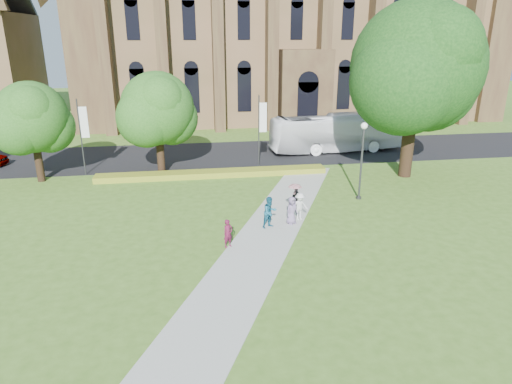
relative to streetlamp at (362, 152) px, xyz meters
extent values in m
plane|color=#41671E|center=(-7.50, -6.50, -3.30)|extent=(160.00, 160.00, 0.00)
cube|color=black|center=(-7.50, 13.50, -3.29)|extent=(160.00, 10.00, 0.02)
cube|color=#B2B2A8|center=(-7.50, -5.50, -3.28)|extent=(15.58, 28.54, 0.04)
cube|color=gold|center=(-9.50, 6.70, -3.07)|extent=(18.00, 1.40, 0.45)
cube|color=brown|center=(2.50, 33.50, 5.20)|extent=(52.00, 16.00, 17.00)
cube|color=brown|center=(-22.00, 26.50, 7.20)|extent=(3.50, 3.50, 21.00)
cube|color=brown|center=(27.00, 26.50, 7.20)|extent=(3.50, 3.50, 21.00)
cube|color=brown|center=(2.50, 24.50, 1.20)|extent=(6.00, 2.50, 9.00)
cylinder|color=#38383D|center=(0.00, 0.00, -0.90)|extent=(0.14, 0.14, 4.80)
sphere|color=white|center=(0.00, 0.00, 1.72)|extent=(0.44, 0.44, 0.44)
cylinder|color=#38383D|center=(0.00, 0.00, -3.22)|extent=(0.36, 0.36, 0.15)
cylinder|color=#332114|center=(5.50, 4.50, 0.00)|extent=(0.96, 0.96, 6.60)
sphere|color=#0E3510|center=(5.50, 4.50, 5.10)|extent=(9.60, 9.60, 9.60)
cylinder|color=#332114|center=(-22.50, 7.50, -1.37)|extent=(0.56, 0.56, 3.85)
sphere|color=#1E5118|center=(-22.50, 7.50, 1.60)|extent=(5.20, 5.20, 5.20)
cylinder|color=#332114|center=(-13.50, 8.00, -1.23)|extent=(0.60, 0.60, 4.12)
sphere|color=#1E5118|center=(-13.50, 8.00, 1.95)|extent=(5.60, 5.60, 5.60)
cylinder|color=#38383D|center=(-5.50, 8.70, -0.30)|extent=(0.10, 0.10, 6.00)
cube|color=white|center=(-5.15, 8.70, 0.90)|extent=(0.60, 0.02, 2.40)
cylinder|color=#38383D|center=(-19.50, 8.70, -0.30)|extent=(0.10, 0.10, 6.00)
cube|color=white|center=(-19.15, 8.70, 0.90)|extent=(0.60, 0.02, 2.40)
imported|color=white|center=(2.60, 13.06, -1.53)|extent=(12.75, 3.91, 3.50)
imported|color=#57132F|center=(-9.51, -6.10, -2.49)|extent=(0.67, 0.60, 1.53)
imported|color=#16546E|center=(-6.89, -3.91, -2.33)|extent=(1.12, 1.04, 1.85)
imported|color=silver|center=(-4.91, -3.03, -2.42)|extent=(1.22, 0.91, 1.68)
imported|color=black|center=(-4.78, -1.51, -2.46)|extent=(0.91, 0.95, 1.59)
imported|color=slate|center=(-5.52, -3.55, -2.43)|extent=(0.96, 0.88, 1.65)
imported|color=#E5A6A1|center=(-5.34, -3.45, -1.27)|extent=(0.79, 0.79, 0.67)
camera|label=1|loc=(-11.40, -27.79, 7.35)|focal=32.00mm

